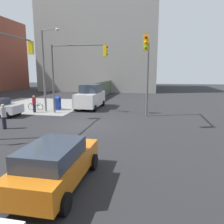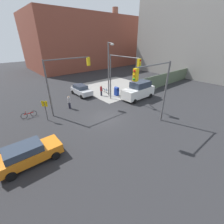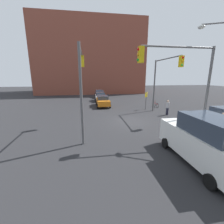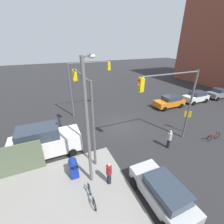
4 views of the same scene
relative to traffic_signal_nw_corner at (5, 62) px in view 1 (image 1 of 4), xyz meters
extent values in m
plane|color=#28282B|center=(2.29, -4.50, -4.65)|extent=(120.00, 120.00, 0.00)
cube|color=gray|center=(11.29, 4.50, -4.64)|extent=(12.00, 12.00, 0.01)
cube|color=#56664C|center=(20.99, -1.30, -3.45)|extent=(21.42, 0.12, 2.40)
cube|color=gray|center=(38.29, 2.10, 4.34)|extent=(20.00, 24.00, 17.97)
cylinder|color=#59595B|center=(0.49, 0.00, 1.73)|extent=(5.42, 0.12, 0.12)
cube|color=yellow|center=(3.20, 0.00, 1.20)|extent=(0.32, 0.36, 1.00)
sphere|color=red|center=(3.38, 0.00, 1.52)|extent=(0.18, 0.18, 0.18)
sphere|color=orange|center=(3.38, 0.00, 1.20)|extent=(0.18, 0.18, 0.18)
sphere|color=green|center=(3.38, 0.00, 0.88)|extent=(0.18, 0.18, 0.18)
cylinder|color=#59595B|center=(6.79, -9.00, -1.40)|extent=(0.18, 0.18, 6.50)
cylinder|color=#59595B|center=(4.34, -9.00, 1.73)|extent=(4.88, 0.12, 0.12)
cube|color=yellow|center=(1.90, -9.00, 1.20)|extent=(0.32, 0.36, 1.00)
sphere|color=red|center=(1.72, -9.00, 1.52)|extent=(0.18, 0.18, 0.18)
sphere|color=orange|center=(1.72, -9.00, 1.20)|extent=(0.18, 0.18, 0.18)
sphere|color=green|center=(1.72, -9.00, 0.88)|extent=(0.18, 0.18, 0.18)
cylinder|color=#59595B|center=(6.79, 0.00, -1.40)|extent=(0.18, 0.18, 6.50)
cylinder|color=#59595B|center=(6.79, -2.58, 1.73)|extent=(0.12, 5.16, 0.12)
cube|color=yellow|center=(6.79, -5.16, 1.20)|extent=(0.36, 0.32, 1.00)
sphere|color=red|center=(6.79, -5.34, 1.52)|extent=(0.18, 0.18, 0.18)
sphere|color=orange|center=(6.79, -5.34, 1.20)|extent=(0.18, 0.18, 0.18)
sphere|color=green|center=(6.79, -5.34, 0.88)|extent=(0.18, 0.18, 0.18)
cylinder|color=slate|center=(7.49, 1.30, -0.65)|extent=(0.20, 0.20, 8.00)
cylinder|color=slate|center=(6.95, 0.23, 3.25)|extent=(1.17, 2.19, 0.10)
ellipsoid|color=silver|center=(6.41, -0.85, 3.10)|extent=(0.56, 0.36, 0.24)
cube|color=navy|center=(8.49, 0.50, -4.07)|extent=(0.56, 0.64, 1.15)
cylinder|color=navy|center=(8.49, 0.50, -3.50)|extent=(0.56, 0.64, 0.56)
cube|color=orange|center=(-6.26, -6.39, -3.95)|extent=(4.38, 1.80, 0.75)
cube|color=#2D3847|center=(-6.61, -6.39, -3.30)|extent=(2.45, 1.58, 0.55)
cylinder|color=black|center=(-4.77, -5.49, -4.33)|extent=(0.64, 0.22, 0.64)
cylinder|color=black|center=(-4.77, -7.29, -4.33)|extent=(0.64, 0.22, 0.64)
cylinder|color=black|center=(-7.75, -5.49, -4.33)|extent=(0.64, 0.22, 0.64)
cylinder|color=black|center=(-7.75, -7.29, -4.33)|extent=(0.64, 0.22, 0.64)
cylinder|color=black|center=(5.09, 2.87, -4.33)|extent=(0.22, 0.64, 0.64)
cylinder|color=black|center=(3.29, 2.87, -4.33)|extent=(0.22, 0.64, 0.64)
cube|color=white|center=(10.04, -2.70, -3.63)|extent=(5.40, 2.10, 1.40)
cube|color=#2D3847|center=(10.47, -2.70, -2.48)|extent=(3.02, 1.85, 0.90)
cylinder|color=black|center=(8.20, -3.75, -4.33)|extent=(0.64, 0.22, 0.64)
cylinder|color=black|center=(8.20, -1.65, -4.33)|extent=(0.64, 0.22, 0.64)
cylinder|color=black|center=(11.87, -3.75, -4.33)|extent=(0.64, 0.22, 0.64)
cylinder|color=black|center=(11.87, -1.65, -4.33)|extent=(0.64, 0.22, 0.64)
cylinder|color=#B2B2B7|center=(0.29, 0.70, -3.45)|extent=(0.36, 0.36, 0.68)
sphere|color=tan|center=(0.29, 0.70, -2.99)|extent=(0.23, 0.23, 0.23)
cylinder|color=#1E1E2D|center=(0.29, 0.70, -4.22)|extent=(0.28, 0.28, 0.86)
cylinder|color=maroon|center=(6.49, 2.00, -3.50)|extent=(0.36, 0.36, 0.65)
sphere|color=tan|center=(6.49, 2.00, -3.06)|extent=(0.22, 0.22, 0.22)
cylinder|color=#1E1E2D|center=(6.49, 2.00, -4.24)|extent=(0.28, 0.28, 0.83)
torus|color=black|center=(7.89, 3.22, -4.32)|extent=(0.05, 0.71, 0.71)
torus|color=black|center=(7.89, 2.18, -4.32)|extent=(0.05, 0.71, 0.71)
cube|color=#1E5999|center=(7.89, 2.70, -4.14)|extent=(0.04, 1.04, 0.08)
cylinder|color=#1E5999|center=(7.89, 2.42, -3.90)|extent=(0.04, 0.04, 0.40)
camera|label=1|loc=(-12.99, -9.68, -0.65)|focal=35.00mm
camera|label=2|loc=(-7.17, -16.83, 3.78)|focal=24.00mm
camera|label=3|loc=(16.45, -8.55, -0.15)|focal=24.00mm
camera|label=4|loc=(9.13, 8.53, 3.91)|focal=24.00mm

